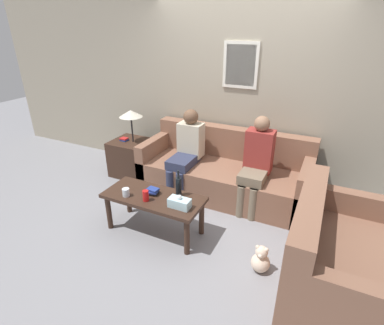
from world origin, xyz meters
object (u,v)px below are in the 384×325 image
object	(u,v)px
drinking_glass	(126,192)
teddy_bear	(261,260)
couch_side	(338,260)
coffee_table	(154,201)
couch_main	(224,173)
person_right	(256,161)
wine_bottle	(179,186)
person_left	(187,149)

from	to	relation	value
drinking_glass	teddy_bear	size ratio (longest dim) A/B	0.31
couch_side	teddy_bear	distance (m)	0.68
coffee_table	teddy_bear	size ratio (longest dim) A/B	3.89
couch_main	person_right	xyz separation A→B (m)	(0.47, -0.18, 0.35)
drinking_glass	wine_bottle	bearing A→B (deg)	27.39
couch_main	teddy_bear	size ratio (longest dim) A/B	7.87
wine_bottle	teddy_bear	xyz separation A→B (m)	(1.01, -0.22, -0.46)
couch_main	person_left	world-z (taller)	person_left
wine_bottle	person_left	xyz separation A→B (m)	(-0.35, 0.90, 0.04)
couch_main	person_left	distance (m)	0.62
drinking_glass	person_right	bearing A→B (deg)	44.94
couch_main	wine_bottle	world-z (taller)	couch_main
person_left	wine_bottle	bearing A→B (deg)	-68.56
drinking_glass	person_right	world-z (taller)	person_right
couch_side	drinking_glass	world-z (taller)	couch_side
coffee_table	person_left	xyz separation A→B (m)	(-0.11, 1.04, 0.22)
couch_main	wine_bottle	size ratio (longest dim) A/B	7.48
couch_main	couch_side	bearing A→B (deg)	-38.02
coffee_table	person_left	world-z (taller)	person_left
coffee_table	person_right	xyz separation A→B (m)	(0.88, 1.01, 0.25)
coffee_table	teddy_bear	world-z (taller)	coffee_table
couch_main	person_right	world-z (taller)	person_right
coffee_table	person_right	size ratio (longest dim) A/B	0.94
person_left	teddy_bear	bearing A→B (deg)	-39.51
person_right	teddy_bear	world-z (taller)	person_right
couch_main	person_left	bearing A→B (deg)	-162.87
couch_main	teddy_bear	distance (m)	1.55
teddy_bear	coffee_table	bearing A→B (deg)	175.97
wine_bottle	person_right	size ratio (longest dim) A/B	0.26
couch_main	teddy_bear	bearing A→B (deg)	-56.34
person_right	wine_bottle	bearing A→B (deg)	-125.72
wine_bottle	drinking_glass	bearing A→B (deg)	-152.61
wine_bottle	teddy_bear	size ratio (longest dim) A/B	1.05
teddy_bear	person_left	bearing A→B (deg)	140.49
couch_side	wine_bottle	world-z (taller)	couch_side
teddy_bear	couch_main	bearing A→B (deg)	123.66
couch_main	coffee_table	xyz separation A→B (m)	(-0.40, -1.19, 0.10)
couch_side	drinking_glass	distance (m)	2.19
coffee_table	couch_side	bearing A→B (deg)	0.56
coffee_table	wine_bottle	distance (m)	0.34
wine_bottle	person_left	bearing A→B (deg)	111.44
couch_side	coffee_table	bearing A→B (deg)	90.56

